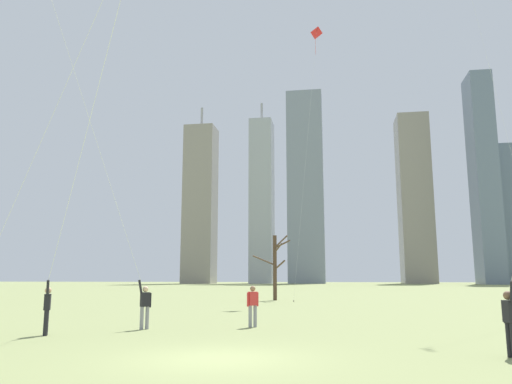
{
  "coord_description": "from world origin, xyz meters",
  "views": [
    {
      "loc": [
        2.93,
        -12.33,
        1.96
      ],
      "look_at": [
        0.0,
        6.0,
        5.14
      ],
      "focal_mm": 34.96,
      "sensor_mm": 36.0,
      "label": 1
    }
  ],
  "objects_px": {
    "kite_flyer_foreground_right_pink": "(107,183)",
    "distant_kite_drifting_right_red": "(315,51)",
    "bare_tree_left_of_center": "(275,265)",
    "bystander_strolling_midfield": "(253,304)",
    "kite_flyer_foreground_left_orange": "(59,259)",
    "kite_flyer_far_back_purple": "(2,240)"
  },
  "relations": [
    {
      "from": "distant_kite_drifting_right_red",
      "to": "bare_tree_left_of_center",
      "type": "height_order",
      "value": "distant_kite_drifting_right_red"
    },
    {
      "from": "kite_flyer_far_back_purple",
      "to": "bystander_strolling_midfield",
      "type": "relative_size",
      "value": 8.13
    },
    {
      "from": "bystander_strolling_midfield",
      "to": "kite_flyer_foreground_left_orange",
      "type": "bearing_deg",
      "value": -138.13
    },
    {
      "from": "kite_flyer_foreground_right_pink",
      "to": "distant_kite_drifting_right_red",
      "type": "bearing_deg",
      "value": 75.06
    },
    {
      "from": "kite_flyer_foreground_right_pink",
      "to": "kite_flyer_far_back_purple",
      "type": "relative_size",
      "value": 1.38
    },
    {
      "from": "kite_flyer_far_back_purple",
      "to": "kite_flyer_foreground_left_orange",
      "type": "bearing_deg",
      "value": 56.44
    },
    {
      "from": "kite_flyer_foreground_right_pink",
      "to": "distant_kite_drifting_right_red",
      "type": "distance_m",
      "value": 32.27
    },
    {
      "from": "kite_flyer_foreground_right_pink",
      "to": "bare_tree_left_of_center",
      "type": "height_order",
      "value": "kite_flyer_foreground_right_pink"
    },
    {
      "from": "kite_flyer_far_back_purple",
      "to": "distant_kite_drifting_right_red",
      "type": "distance_m",
      "value": 36.9
    },
    {
      "from": "kite_flyer_far_back_purple",
      "to": "bystander_strolling_midfield",
      "type": "xyz_separation_m",
      "value": [
        6.58,
        6.51,
        -2.16
      ]
    },
    {
      "from": "bare_tree_left_of_center",
      "to": "kite_flyer_far_back_purple",
      "type": "bearing_deg",
      "value": -98.81
    },
    {
      "from": "bystander_strolling_midfield",
      "to": "distant_kite_drifting_right_red",
      "type": "bearing_deg",
      "value": 85.33
    },
    {
      "from": "distant_kite_drifting_right_red",
      "to": "bystander_strolling_midfield",
      "type": "bearing_deg",
      "value": -94.67
    },
    {
      "from": "distant_kite_drifting_right_red",
      "to": "bare_tree_left_of_center",
      "type": "relative_size",
      "value": 4.49
    },
    {
      "from": "kite_flyer_foreground_left_orange",
      "to": "bystander_strolling_midfield",
      "type": "height_order",
      "value": "kite_flyer_foreground_left_orange"
    },
    {
      "from": "kite_flyer_foreground_right_pink",
      "to": "bare_tree_left_of_center",
      "type": "distance_m",
      "value": 26.62
    },
    {
      "from": "kite_flyer_foreground_left_orange",
      "to": "distant_kite_drifting_right_red",
      "type": "distance_m",
      "value": 35.75
    },
    {
      "from": "kite_flyer_far_back_purple",
      "to": "bystander_strolling_midfield",
      "type": "height_order",
      "value": "kite_flyer_far_back_purple"
    },
    {
      "from": "distant_kite_drifting_right_red",
      "to": "kite_flyer_foreground_left_orange",
      "type": "bearing_deg",
      "value": -104.73
    },
    {
      "from": "kite_flyer_far_back_purple",
      "to": "distant_kite_drifting_right_red",
      "type": "xyz_separation_m",
      "value": [
        8.51,
        30.06,
        19.64
      ]
    },
    {
      "from": "bare_tree_left_of_center",
      "to": "kite_flyer_foreground_right_pink",
      "type": "bearing_deg",
      "value": -96.88
    },
    {
      "from": "bare_tree_left_of_center",
      "to": "bystander_strolling_midfield",
      "type": "bearing_deg",
      "value": -85.3
    }
  ]
}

